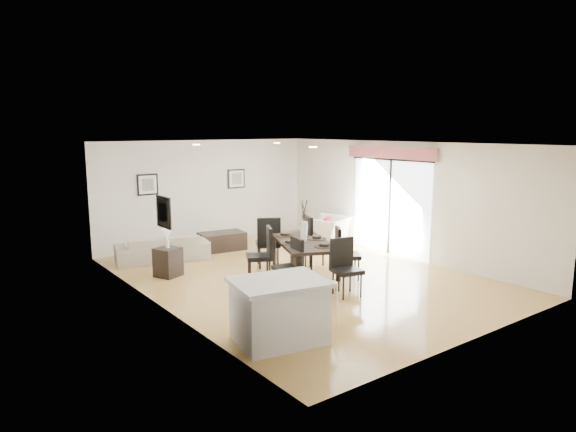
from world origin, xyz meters
TOP-DOWN VIEW (x-y plane):
  - ground at (0.00, 0.00)m, footprint 8.00×8.00m
  - wall_back at (0.00, 4.00)m, footprint 6.00×0.04m
  - wall_front at (0.00, -4.00)m, footprint 6.00×0.04m
  - wall_left at (-3.00, 0.00)m, footprint 0.04×8.00m
  - wall_right at (3.00, 0.00)m, footprint 0.04×8.00m
  - ceiling at (0.00, 0.00)m, footprint 6.00×8.00m
  - sofa at (-1.75, 2.87)m, footprint 2.19×1.25m
  - armchair at (2.34, 1.84)m, footprint 1.43×1.35m
  - courtyard_plant_a at (5.90, -0.17)m, footprint 0.61×0.53m
  - courtyard_plant_b at (5.73, 1.03)m, footprint 0.40×0.40m
  - dining_table at (-0.07, -0.22)m, footprint 1.60×2.11m
  - dining_chair_wnear at (-0.74, -0.71)m, footprint 0.54×0.54m
  - dining_chair_wfar at (-0.75, 0.21)m, footprint 0.65×0.65m
  - dining_chair_enear at (0.61, -0.64)m, footprint 0.65×0.65m
  - dining_chair_efar at (0.59, 0.29)m, footprint 0.67×0.67m
  - dining_chair_head at (-0.06, -1.39)m, footprint 0.55×0.55m
  - dining_chair_foot at (-0.12, 0.96)m, footprint 0.68×0.68m
  - vase at (-0.07, -0.22)m, footprint 1.07×1.64m
  - coffee_table at (-0.12, 3.02)m, footprint 1.17×0.79m
  - side_table at (-2.15, 1.63)m, footprint 0.59×0.59m
  - table_lamp at (-2.15, 1.63)m, footprint 0.20×0.20m
  - cushion at (2.24, 1.73)m, footprint 0.32×0.25m
  - kitchen_island at (-2.23, -2.39)m, footprint 1.45×1.21m
  - bar_stool at (-1.34, -2.39)m, footprint 0.32×0.32m
  - framed_print_back_left at (-1.60, 3.97)m, footprint 0.52×0.04m
  - framed_print_back_right at (0.90, 3.97)m, footprint 0.52×0.04m
  - framed_print_left_wall at (-2.97, -0.20)m, footprint 0.04×0.52m
  - sliding_door at (2.96, 0.30)m, footprint 0.12×2.70m
  - courtyard at (6.16, 0.87)m, footprint 6.00×6.00m

SIDE VIEW (x-z plane):
  - ground at x=0.00m, z-range 0.00..0.00m
  - coffee_table at x=-0.12m, z-range 0.00..0.44m
  - side_table at x=-2.15m, z-range 0.00..0.60m
  - sofa at x=-1.75m, z-range 0.00..0.60m
  - courtyard_plant_a at x=5.90m, z-range 0.00..0.66m
  - courtyard_plant_b at x=5.73m, z-range 0.00..0.70m
  - armchair at x=2.34m, z-range 0.00..0.74m
  - kitchen_island at x=-2.23m, z-range 0.01..0.91m
  - dining_chair_wnear at x=-0.74m, z-range 0.06..1.07m
  - dining_chair_head at x=-0.06m, z-range 0.06..1.10m
  - cushion at x=2.24m, z-range 0.42..0.74m
  - dining_chair_enear at x=0.61m, z-range 0.06..1.12m
  - bar_stool at x=-1.34m, z-range 0.25..0.95m
  - dining_chair_wfar at x=-0.75m, z-range 0.06..1.14m
  - dining_chair_foot at x=-0.12m, z-range 0.07..1.18m
  - dining_chair_efar at x=0.59m, z-range 0.07..1.23m
  - dining_table at x=-0.07m, z-range 0.31..1.10m
  - table_lamp at x=-2.15m, z-range 0.65..1.04m
  - courtyard at x=6.16m, z-range -0.08..1.92m
  - vase at x=-0.07m, z-range 0.71..1.54m
  - wall_back at x=0.00m, z-range 0.00..2.70m
  - wall_front at x=0.00m, z-range 0.00..2.70m
  - wall_left at x=-3.00m, z-range 0.00..2.70m
  - wall_right at x=3.00m, z-range 0.00..2.70m
  - framed_print_back_left at x=-1.60m, z-range 1.39..1.91m
  - framed_print_back_right at x=0.90m, z-range 1.39..1.91m
  - framed_print_left_wall at x=-2.97m, z-range 1.39..1.91m
  - sliding_door at x=2.96m, z-range 0.38..2.95m
  - ceiling at x=0.00m, z-range 2.69..2.71m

